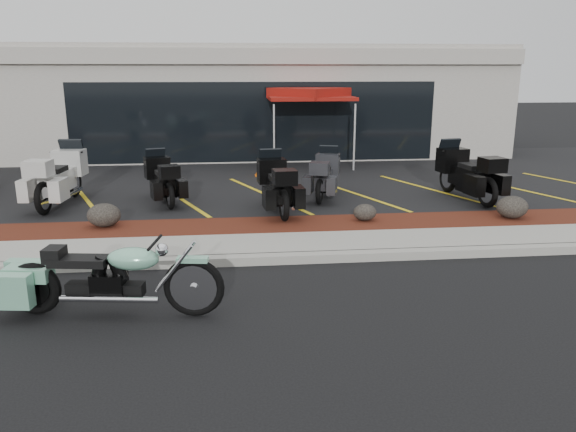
{
  "coord_description": "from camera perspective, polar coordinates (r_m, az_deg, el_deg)",
  "views": [
    {
      "loc": [
        -0.91,
        -8.12,
        3.21
      ],
      "look_at": [
        0.08,
        1.2,
        0.74
      ],
      "focal_mm": 35.0,
      "sensor_mm": 36.0,
      "label": 1
    }
  ],
  "objects": [
    {
      "name": "touring_black_mid",
      "position": [
        13.04,
        -1.78,
        4.07
      ],
      "size": [
        1.05,
        2.29,
        1.29
      ],
      "primitive_type": null,
      "rotation": [
        0.0,
        0.0,
        1.67
      ],
      "color": "black",
      "rests_on": "upper_lot"
    },
    {
      "name": "boulder_right",
      "position": [
        12.69,
        21.82,
        0.85
      ],
      "size": [
        0.66,
        0.55,
        0.47
      ],
      "primitive_type": "ellipsoid",
      "color": "black",
      "rests_on": "mulch_bed"
    },
    {
      "name": "curb",
      "position": [
        9.6,
        -0.31,
        -4.32
      ],
      "size": [
        24.0,
        0.25,
        0.15
      ],
      "primitive_type": "cube",
      "color": "gray",
      "rests_on": "ground"
    },
    {
      "name": "sidewalk",
      "position": [
        10.26,
        -0.7,
        -3.05
      ],
      "size": [
        24.0,
        1.2,
        0.15
      ],
      "primitive_type": "cube",
      "color": "gray",
      "rests_on": "ground"
    },
    {
      "name": "touring_grey",
      "position": [
        14.4,
        4.13,
        4.84
      ],
      "size": [
        1.37,
        2.18,
        1.19
      ],
      "primitive_type": null,
      "rotation": [
        0.0,
        0.0,
        1.26
      ],
      "color": "#2D2E32",
      "rests_on": "upper_lot"
    },
    {
      "name": "touring_white",
      "position": [
        14.67,
        -21.02,
        4.55
      ],
      "size": [
        1.2,
        2.53,
        1.42
      ],
      "primitive_type": null,
      "rotation": [
        0.0,
        0.0,
        1.46
      ],
      "color": "silver",
      "rests_on": "upper_lot"
    },
    {
      "name": "traffic_cone",
      "position": [
        16.59,
        -2.76,
        4.94
      ],
      "size": [
        0.45,
        0.45,
        0.48
      ],
      "primitive_type": "cone",
      "rotation": [
        0.0,
        0.0,
        -0.39
      ],
      "color": "#D55907",
      "rests_on": "upper_lot"
    },
    {
      "name": "ground",
      "position": [
        8.78,
        0.29,
        -6.69
      ],
      "size": [
        90.0,
        90.0,
        0.0
      ],
      "primitive_type": "plane",
      "color": "black",
      "rests_on": "ground"
    },
    {
      "name": "upper_lot",
      "position": [
        16.65,
        -2.84,
        3.87
      ],
      "size": [
        26.0,
        9.6,
        0.15
      ],
      "primitive_type": "cube",
      "color": "black",
      "rests_on": "ground"
    },
    {
      "name": "hero_cruiser",
      "position": [
        7.51,
        -9.58,
        -6.31
      ],
      "size": [
        3.13,
        1.21,
        1.07
      ],
      "primitive_type": null,
      "rotation": [
        0.0,
        0.0,
        -0.14
      ],
      "color": "#7CC1A0",
      "rests_on": "ground"
    },
    {
      "name": "touring_black_rear",
      "position": [
        14.81,
        16.02,
        4.95
      ],
      "size": [
        1.25,
        2.47,
        1.37
      ],
      "primitive_type": null,
      "rotation": [
        0.0,
        0.0,
        1.72
      ],
      "color": "black",
      "rests_on": "upper_lot"
    },
    {
      "name": "boulder_left",
      "position": [
        11.72,
        -18.19,
        0.09
      ],
      "size": [
        0.66,
        0.55,
        0.47
      ],
      "primitive_type": "ellipsoid",
      "color": "black",
      "rests_on": "mulch_bed"
    },
    {
      "name": "touring_black_front",
      "position": [
        14.19,
        -13.21,
        4.35
      ],
      "size": [
        1.36,
        2.19,
        1.19
      ],
      "primitive_type": null,
      "rotation": [
        0.0,
        0.0,
        1.87
      ],
      "color": "black",
      "rests_on": "upper_lot"
    },
    {
      "name": "popup_canopy",
      "position": [
        18.39,
        2.16,
        12.18
      ],
      "size": [
        3.36,
        3.36,
        2.47
      ],
      "rotation": [
        0.0,
        0.0,
        0.32
      ],
      "color": "silver",
      "rests_on": "upper_lot"
    },
    {
      "name": "mulch_bed",
      "position": [
        11.4,
        -1.27,
        -1.2
      ],
      "size": [
        24.0,
        1.2,
        0.16
      ],
      "primitive_type": "cube",
      "color": "#38190C",
      "rests_on": "ground"
    },
    {
      "name": "dealership_building",
      "position": [
        22.64,
        -3.85,
        11.66
      ],
      "size": [
        18.0,
        8.16,
        4.0
      ],
      "color": "gray",
      "rests_on": "ground"
    },
    {
      "name": "boulder_mid",
      "position": [
        11.72,
        7.81,
        0.38
      ],
      "size": [
        0.48,
        0.4,
        0.34
      ],
      "primitive_type": "ellipsoid",
      "color": "black",
      "rests_on": "mulch_bed"
    }
  ]
}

